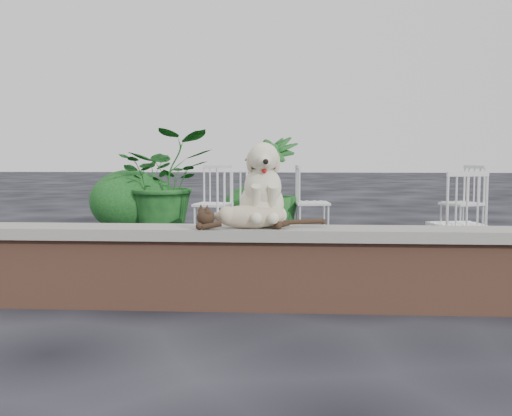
# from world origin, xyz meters

# --- Properties ---
(ground) EXTENTS (60.00, 60.00, 0.00)m
(ground) POSITION_xyz_m (0.00, 0.00, 0.00)
(ground) COLOR black
(ground) RESTS_ON ground
(brick_wall) EXTENTS (6.00, 0.30, 0.50)m
(brick_wall) POSITION_xyz_m (0.00, 0.00, 0.25)
(brick_wall) COLOR brown
(brick_wall) RESTS_ON ground
(capstone) EXTENTS (6.20, 0.40, 0.08)m
(capstone) POSITION_xyz_m (0.00, 0.00, 0.54)
(capstone) COLOR slate
(capstone) RESTS_ON brick_wall
(dog) EXTENTS (0.47, 0.58, 0.61)m
(dog) POSITION_xyz_m (-0.87, 0.09, 0.89)
(dog) COLOR beige
(dog) RESTS_ON capstone
(cat) EXTENTS (1.11, 0.41, 0.18)m
(cat) POSITION_xyz_m (-0.95, -0.06, 0.67)
(cat) COLOR tan
(cat) RESTS_ON capstone
(chair_c) EXTENTS (0.66, 0.66, 0.94)m
(chair_c) POSITION_xyz_m (0.83, 1.36, 0.47)
(chair_c) COLOR white
(chair_c) RESTS_ON ground
(chair_d) EXTENTS (0.75, 0.75, 0.94)m
(chair_d) POSITION_xyz_m (1.49, 3.79, 0.47)
(chair_d) COLOR white
(chair_d) RESTS_ON ground
(chair_b) EXTENTS (0.65, 0.65, 0.94)m
(chair_b) POSITION_xyz_m (-1.67, 3.46, 0.47)
(chair_b) COLOR white
(chair_b) RESTS_ON ground
(chair_a) EXTENTS (0.78, 0.78, 0.94)m
(chair_a) POSITION_xyz_m (-1.21, 2.22, 0.47)
(chair_a) COLOR white
(chair_a) RESTS_ON ground
(chair_e) EXTENTS (0.62, 0.62, 0.94)m
(chair_e) POSITION_xyz_m (-0.42, 3.75, 0.47)
(chair_e) COLOR white
(chair_e) RESTS_ON ground
(potted_plant_a) EXTENTS (1.53, 1.42, 1.42)m
(potted_plant_a) POSITION_xyz_m (-2.45, 4.30, 0.71)
(potted_plant_a) COLOR #124016
(potted_plant_a) RESTS_ON ground
(potted_plant_b) EXTENTS (1.02, 1.02, 1.31)m
(potted_plant_b) POSITION_xyz_m (-0.97, 3.88, 0.65)
(potted_plant_b) COLOR #124016
(potted_plant_b) RESTS_ON ground
(shrubbery) EXTENTS (2.83, 1.18, 0.91)m
(shrubbery) POSITION_xyz_m (-2.59, 4.48, 0.37)
(shrubbery) COLOR #124016
(shrubbery) RESTS_ON ground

